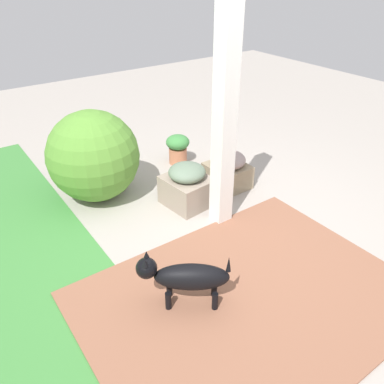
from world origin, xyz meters
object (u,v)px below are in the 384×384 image
at_px(stone_planter_near, 187,186).
at_px(terracotta_pot_broad, 178,148).
at_px(porch_pillar, 225,114).
at_px(stone_planter_nearest, 227,170).
at_px(round_shrub, 93,156).
at_px(dog, 185,276).

xyz_separation_m(stone_planter_near, terracotta_pot_broad, (0.84, -0.44, -0.01)).
bearing_deg(stone_planter_near, porch_pillar, -166.51).
bearing_deg(stone_planter_near, stone_planter_nearest, -85.79).
relative_size(stone_planter_nearest, round_shrub, 0.46).
height_order(porch_pillar, dog, porch_pillar).
bearing_deg(stone_planter_near, round_shrub, 45.26).
distance_m(stone_planter_nearest, round_shrub, 1.44).
xyz_separation_m(stone_planter_nearest, stone_planter_near, (-0.04, 0.57, 0.01)).
relative_size(terracotta_pot_broad, dog, 0.60).
xyz_separation_m(porch_pillar, terracotta_pot_broad, (1.26, -0.34, -0.87)).
distance_m(porch_pillar, stone_planter_near, 0.96).
bearing_deg(round_shrub, dog, 176.55).
height_order(round_shrub, terracotta_pot_broad, round_shrub).
relative_size(porch_pillar, dog, 3.55).
bearing_deg(dog, porch_pillar, -52.02).
bearing_deg(round_shrub, porch_pillar, -144.42).
bearing_deg(round_shrub, stone_planter_nearest, -116.96).
height_order(terracotta_pot_broad, dog, dog).
relative_size(stone_planter_nearest, terracotta_pot_broad, 1.19).
xyz_separation_m(stone_planter_nearest, round_shrub, (0.64, 1.26, 0.27)).
distance_m(stone_planter_near, round_shrub, 1.00).
height_order(stone_planter_nearest, terracotta_pot_broad, stone_planter_nearest).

